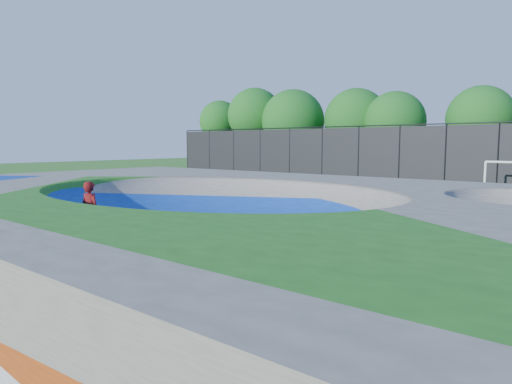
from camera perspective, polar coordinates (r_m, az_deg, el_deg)
ground at (r=12.94m, az=-5.68°, el=-6.16°), size 120.00×120.00×0.00m
skate_deck at (r=12.81m, az=-5.71°, el=-2.88°), size 22.00×14.00×1.50m
skater at (r=13.62m, az=-19.97°, el=-2.28°), size 0.68×0.50×1.69m
skateboard at (r=13.76m, az=-19.84°, el=-5.66°), size 0.80×0.33×0.05m
fence at (r=31.27m, az=22.60°, el=4.40°), size 48.09×0.09×4.04m
treeline at (r=35.85m, az=25.77°, el=8.76°), size 53.29×7.01×8.08m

